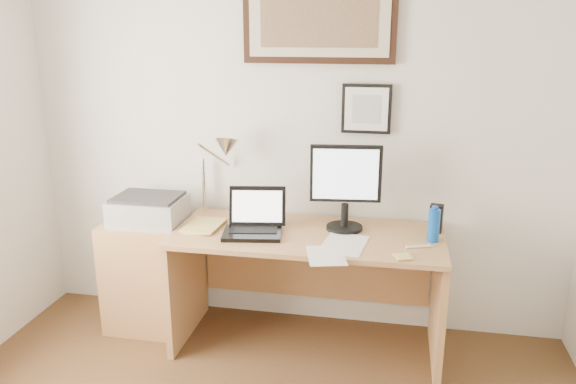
% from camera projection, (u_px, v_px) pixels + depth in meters
% --- Properties ---
extents(wall_back, '(3.50, 0.02, 2.50)m').
position_uv_depth(wall_back, '(294.00, 138.00, 3.57)').
color(wall_back, silver).
rests_on(wall_back, ground).
extents(side_cabinet, '(0.50, 0.40, 0.73)m').
position_uv_depth(side_cabinet, '(148.00, 275.00, 3.68)').
color(side_cabinet, '#AD7A48').
rests_on(side_cabinet, floor).
extents(water_bottle, '(0.07, 0.07, 0.19)m').
position_uv_depth(water_bottle, '(434.00, 225.00, 3.18)').
color(water_bottle, '#0E4FB7').
rests_on(water_bottle, desk).
extents(bottle_cap, '(0.03, 0.03, 0.02)m').
position_uv_depth(bottle_cap, '(435.00, 208.00, 3.15)').
color(bottle_cap, '#0E4FB7').
rests_on(bottle_cap, water_bottle).
extents(speaker, '(0.09, 0.08, 0.17)m').
position_uv_depth(speaker, '(436.00, 218.00, 3.33)').
color(speaker, black).
rests_on(speaker, desk).
extents(paper_sheet_a, '(0.26, 0.32, 0.00)m').
position_uv_depth(paper_sheet_a, '(326.00, 255.00, 3.01)').
color(paper_sheet_a, white).
rests_on(paper_sheet_a, desk).
extents(paper_sheet_b, '(0.27, 0.36, 0.00)m').
position_uv_depth(paper_sheet_b, '(344.00, 244.00, 3.15)').
color(paper_sheet_b, white).
rests_on(paper_sheet_b, desk).
extents(sticky_pad, '(0.11, 0.11, 0.01)m').
position_uv_depth(sticky_pad, '(403.00, 257.00, 2.97)').
color(sticky_pad, '#DED069').
rests_on(sticky_pad, desk).
extents(marker_pen, '(0.14, 0.06, 0.02)m').
position_uv_depth(marker_pen, '(418.00, 247.00, 3.11)').
color(marker_pen, white).
rests_on(marker_pen, desk).
extents(book, '(0.22, 0.29, 0.02)m').
position_uv_depth(book, '(188.00, 224.00, 3.45)').
color(book, '#D7BF65').
rests_on(book, desk).
extents(desk, '(1.60, 0.70, 0.75)m').
position_uv_depth(desk, '(310.00, 264.00, 3.48)').
color(desk, '#AD7A48').
rests_on(desk, floor).
extents(laptop, '(0.37, 0.34, 0.26)m').
position_uv_depth(laptop, '(254.00, 223.00, 3.33)').
color(laptop, black).
rests_on(laptop, desk).
extents(lcd_monitor, '(0.42, 0.22, 0.52)m').
position_uv_depth(lcd_monitor, '(346.00, 183.00, 3.31)').
color(lcd_monitor, black).
rests_on(lcd_monitor, desk).
extents(printer, '(0.44, 0.34, 0.18)m').
position_uv_depth(printer, '(149.00, 209.00, 3.55)').
color(printer, '#A0A0A2').
rests_on(printer, side_cabinet).
extents(desk_lamp, '(0.29, 0.27, 0.53)m').
position_uv_depth(desk_lamp, '(224.00, 151.00, 3.48)').
color(desk_lamp, silver).
rests_on(desk_lamp, desk).
extents(picture_large, '(0.92, 0.04, 0.47)m').
position_uv_depth(picture_large, '(319.00, 23.00, 3.32)').
color(picture_large, black).
rests_on(picture_large, wall_back).
extents(picture_small, '(0.30, 0.03, 0.30)m').
position_uv_depth(picture_small, '(366.00, 109.00, 3.41)').
color(picture_small, black).
rests_on(picture_small, wall_back).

